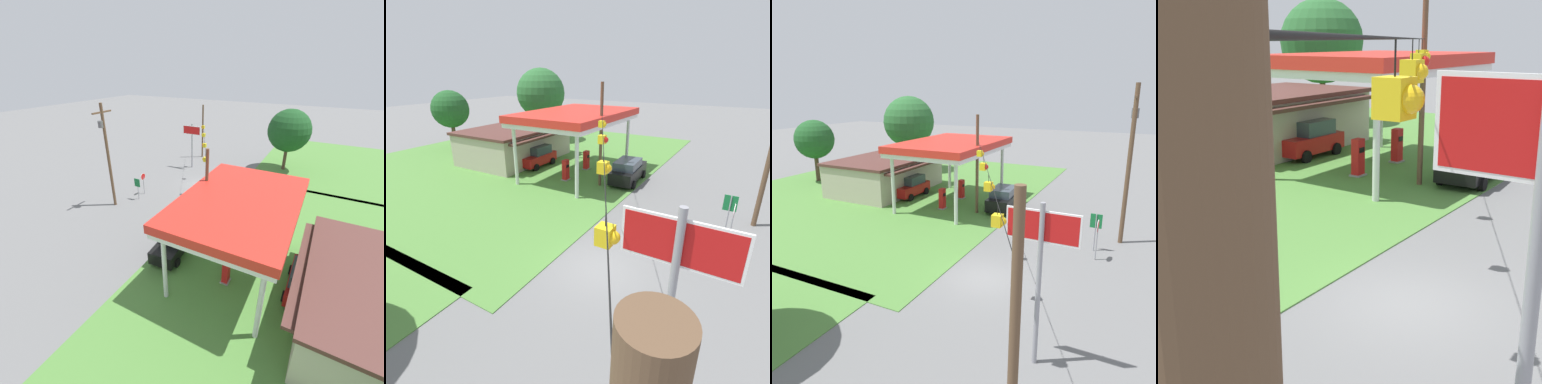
{
  "view_description": "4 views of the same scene",
  "coord_description": "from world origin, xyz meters",
  "views": [
    {
      "loc": [
        25.51,
        12.15,
        13.07
      ],
      "look_at": [
        4.57,
        0.91,
        1.35
      ],
      "focal_mm": 24.0,
      "sensor_mm": 36.0,
      "label": 1
    },
    {
      "loc": [
        -10.56,
        -5.14,
        8.59
      ],
      "look_at": [
        3.6,
        3.29,
        1.96
      ],
      "focal_mm": 28.0,
      "sensor_mm": 36.0,
      "label": 2
    },
    {
      "loc": [
        -16.61,
        -7.15,
        9.69
      ],
      "look_at": [
        5.12,
        3.77,
        3.1
      ],
      "focal_mm": 35.0,
      "sensor_mm": 36.0,
      "label": 3
    },
    {
      "loc": [
        -10.39,
        -5.63,
        6.19
      ],
      "look_at": [
        2.44,
        3.46,
        1.68
      ],
      "focal_mm": 50.0,
      "sensor_mm": 36.0,
      "label": 4
    }
  ],
  "objects": [
    {
      "name": "stop_sign_roadside",
      "position": [
        5.07,
        -4.95,
        1.81
      ],
      "size": [
        0.8,
        0.08,
        2.5
      ],
      "rotation": [
        0.0,
        0.0,
        3.14
      ],
      "color": "#99999E",
      "rests_on": "ground"
    },
    {
      "name": "route_sign",
      "position": [
        6.43,
        -4.68,
        1.71
      ],
      "size": [
        0.1,
        0.7,
        2.4
      ],
      "color": "gray",
      "rests_on": "ground"
    },
    {
      "name": "ground_plane",
      "position": [
        0.0,
        0.0,
        0.0
      ],
      "size": [
        160.0,
        160.0,
        0.0
      ],
      "primitive_type": "plane",
      "color": "slate"
    },
    {
      "name": "car_at_pumps_rear",
      "position": [
        11.67,
        12.72,
        1.01
      ],
      "size": [
        4.16,
        2.12,
        2.0
      ],
      "rotation": [
        0.0,
        0.0,
        3.14
      ],
      "color": "#AD1414",
      "rests_on": "ground"
    },
    {
      "name": "stop_sign_overhead",
      "position": [
        -4.93,
        -4.21,
        4.48
      ],
      "size": [
        0.22,
        2.56,
        6.16
      ],
      "color": "gray",
      "rests_on": "ground"
    },
    {
      "name": "gas_station_store",
      "position": [
        12.51,
        16.17,
        1.67
      ],
      "size": [
        10.56,
        7.74,
        3.31
      ],
      "color": "#B2A893",
      "rests_on": "ground"
    },
    {
      "name": "fuel_pump_near",
      "position": [
        9.59,
        8.06,
        0.85
      ],
      "size": [
        0.71,
        0.56,
        1.78
      ],
      "color": "gray",
      "rests_on": "ground"
    },
    {
      "name": "signal_span_gantry",
      "position": [
        0.0,
        -0.01,
        4.35
      ],
      "size": [
        20.05,
        10.24,
        7.95
      ],
      "color": "brown",
      "rests_on": "ground"
    },
    {
      "name": "fuel_pump_far",
      "position": [
        13.14,
        8.06,
        0.85
      ],
      "size": [
        0.71,
        0.56,
        1.78
      ],
      "color": "gray",
      "rests_on": "ground"
    },
    {
      "name": "tree_behind_station",
      "position": [
        12.28,
        25.47,
        4.6
      ],
      "size": [
        4.16,
        4.16,
        6.71
      ],
      "color": "#4C3828",
      "rests_on": "ground"
    },
    {
      "name": "tree_far_back",
      "position": [
        21.82,
        19.71,
        6.03
      ],
      "size": [
        6.15,
        6.15,
        9.12
      ],
      "color": "#4C3828",
      "rests_on": "ground"
    },
    {
      "name": "gas_station_canopy",
      "position": [
        11.37,
        8.06,
        5.05
      ],
      "size": [
        10.75,
        7.07,
        5.56
      ],
      "color": "silver",
      "rests_on": "ground"
    },
    {
      "name": "grass_verge_station_corner",
      "position": [
        13.37,
        16.19,
        0.02
      ],
      "size": [
        36.0,
        28.0,
        0.04
      ],
      "primitive_type": "cube",
      "color": "#4C7F38",
      "rests_on": "ground"
    },
    {
      "name": "car_at_pumps_front",
      "position": [
        11.91,
        3.39,
        0.99
      ],
      "size": [
        4.98,
        2.39,
        1.93
      ],
      "rotation": [
        0.0,
        0.0,
        0.08
      ],
      "color": "black",
      "rests_on": "ground"
    }
  ]
}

